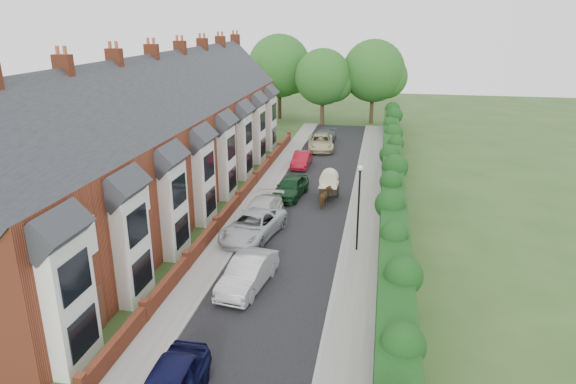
% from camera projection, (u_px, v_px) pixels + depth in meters
% --- Properties ---
extents(ground, '(140.00, 140.00, 0.00)m').
position_uv_depth(ground, '(286.00, 279.00, 26.44)').
color(ground, '#2D4C1E').
rests_on(ground, ground).
extents(road, '(6.00, 58.00, 0.02)m').
position_uv_depth(road, '(307.00, 205.00, 36.75)').
color(road, black).
rests_on(road, ground).
extents(pavement_hedge_side, '(2.20, 58.00, 0.12)m').
position_uv_depth(pavement_hedge_side, '(365.00, 208.00, 36.03)').
color(pavement_hedge_side, gray).
rests_on(pavement_hedge_side, ground).
extents(pavement_house_side, '(1.70, 58.00, 0.12)m').
position_uv_depth(pavement_house_side, '(255.00, 201.00, 37.40)').
color(pavement_house_side, gray).
rests_on(pavement_house_side, ground).
extents(kerb_hedge_side, '(0.18, 58.00, 0.13)m').
position_uv_depth(kerb_hedge_side, '(350.00, 207.00, 36.21)').
color(kerb_hedge_side, '#979792').
rests_on(kerb_hedge_side, ground).
extents(kerb_house_side, '(0.18, 58.00, 0.13)m').
position_uv_depth(kerb_house_side, '(266.00, 202.00, 37.26)').
color(kerb_house_side, '#979792').
rests_on(kerb_house_side, ground).
extents(hedge, '(2.10, 58.00, 2.85)m').
position_uv_depth(hedge, '(393.00, 189.00, 35.22)').
color(hedge, '#103310').
rests_on(hedge, ground).
extents(terrace_row, '(9.05, 40.50, 11.50)m').
position_uv_depth(terrace_row, '(161.00, 142.00, 36.16)').
color(terrace_row, '#9C4327').
rests_on(terrace_row, ground).
extents(garden_wall_row, '(0.35, 40.35, 1.10)m').
position_uv_depth(garden_wall_row, '(238.00, 200.00, 36.52)').
color(garden_wall_row, brown).
rests_on(garden_wall_row, ground).
extents(lamppost, '(0.32, 0.32, 5.16)m').
position_uv_depth(lamppost, '(359.00, 197.00, 28.50)').
color(lamppost, black).
rests_on(lamppost, ground).
extents(tree_far_left, '(7.14, 6.80, 9.29)m').
position_uv_depth(tree_far_left, '(326.00, 78.00, 62.32)').
color(tree_far_left, '#332316').
rests_on(tree_far_left, ground).
extents(tree_far_right, '(7.98, 7.60, 10.31)m').
position_uv_depth(tree_far_right, '(377.00, 73.00, 62.94)').
color(tree_far_right, '#332316').
rests_on(tree_far_right, ground).
extents(tree_far_back, '(8.40, 8.00, 10.82)m').
position_uv_depth(tree_far_back, '(283.00, 68.00, 65.84)').
color(tree_far_back, '#332316').
rests_on(tree_far_back, ground).
extents(car_silver_a, '(2.30, 4.91, 1.56)m').
position_uv_depth(car_silver_a, '(248.00, 273.00, 25.40)').
color(car_silver_a, '#B5B4B9').
rests_on(car_silver_a, ground).
extents(car_silver_b, '(3.63, 6.01, 1.56)m').
position_uv_depth(car_silver_b, '(253.00, 226.00, 31.19)').
color(car_silver_b, '#B0B4B8').
rests_on(car_silver_b, ground).
extents(car_white, '(2.50, 5.53, 1.57)m').
position_uv_depth(car_white, '(260.00, 213.00, 33.21)').
color(car_white, beige).
rests_on(car_white, ground).
extents(car_green, '(2.42, 4.81, 1.57)m').
position_uv_depth(car_green, '(291.00, 187.00, 38.25)').
color(car_green, black).
rests_on(car_green, ground).
extents(car_red, '(1.47, 4.09, 1.34)m').
position_uv_depth(car_red, '(302.00, 159.00, 46.03)').
color(car_red, maroon).
rests_on(car_red, ground).
extents(car_beige, '(3.22, 5.72, 1.51)m').
position_uv_depth(car_beige, '(321.00, 142.00, 51.95)').
color(car_beige, '#C7BD90').
rests_on(car_beige, ground).
extents(car_grey, '(2.74, 5.06, 1.39)m').
position_uv_depth(car_grey, '(323.00, 138.00, 54.18)').
color(car_grey, slate).
rests_on(car_grey, ground).
extents(horse, '(0.88, 1.73, 1.42)m').
position_uv_depth(horse, '(326.00, 198.00, 36.21)').
color(horse, brown).
rests_on(horse, ground).
extents(horse_cart, '(1.39, 3.07, 2.21)m').
position_uv_depth(horse_cart, '(329.00, 182.00, 37.72)').
color(horse_cart, black).
rests_on(horse_cart, ground).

